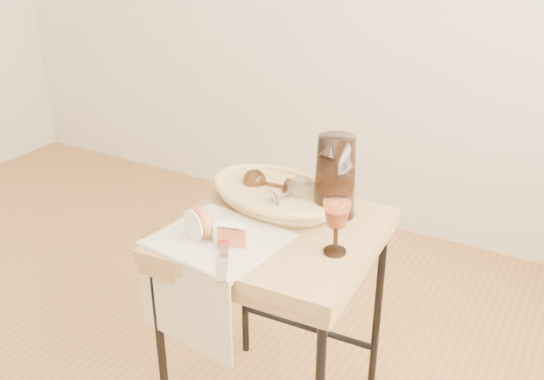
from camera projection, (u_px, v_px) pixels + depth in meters
The scene contains 10 objects.
side_table at pixel (275, 329), 1.75m from camera, with size 0.52×0.52×0.67m, color brown, non-canonical shape.
tea_towel at pixel (219, 239), 1.55m from camera, with size 0.30×0.27×0.01m, color white.
bread_basket at pixel (276, 196), 1.73m from camera, with size 0.37×0.26×0.05m, color tan, non-canonical shape.
goblet_lying_a at pixel (268, 184), 1.75m from camera, with size 0.12×0.07×0.07m, color brown, non-canonical shape.
goblet_lying_b at pixel (289, 194), 1.68m from camera, with size 0.13×0.08×0.08m, color white, non-canonical shape.
pitcher at pixel (335, 176), 1.64m from camera, with size 0.16×0.24×0.27m, color black, non-canonical shape.
wine_goblet at pixel (336, 227), 1.47m from camera, with size 0.07×0.07×0.15m, color white, non-canonical shape.
apple_half at pixel (201, 223), 1.54m from camera, with size 0.09×0.05×0.08m, color red.
apple_wedge at pixel (230, 234), 1.52m from camera, with size 0.07×0.04×0.05m, color white.
table_knife at pixel (224, 249), 1.48m from camera, with size 0.25×0.03×0.02m, color silver, non-canonical shape.
Camera 1 is at (1.36, -0.78, 1.45)m, focal length 40.17 mm.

